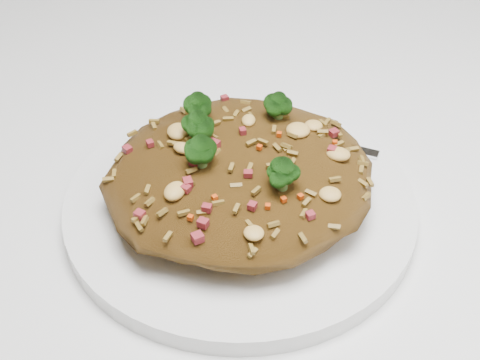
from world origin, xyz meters
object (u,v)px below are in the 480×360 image
(plate, at_px, (240,204))
(fork, at_px, (286,133))
(dining_table, at_px, (290,249))
(fried_rice, at_px, (240,166))

(plate, height_order, fork, fork)
(dining_table, bearing_deg, plate, -153.29)
(fried_rice, bearing_deg, fork, 41.49)
(dining_table, xyz_separation_m, fried_rice, (-0.06, -0.03, 0.13))
(plate, bearing_deg, fork, 41.71)
(fork, bearing_deg, fried_rice, -94.67)
(plate, xyz_separation_m, fried_rice, (-0.00, 0.00, 0.03))
(dining_table, height_order, fork, fork)
(fork, bearing_deg, plate, -94.45)
(plate, distance_m, fried_rice, 0.03)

